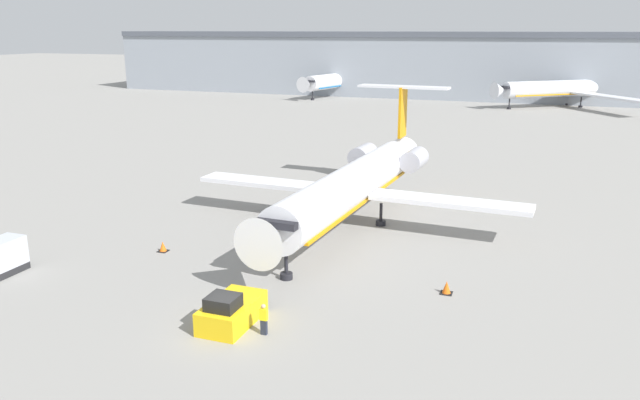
{
  "coord_description": "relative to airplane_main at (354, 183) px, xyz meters",
  "views": [
    {
      "loc": [
        14.69,
        -25.86,
        15.12
      ],
      "look_at": [
        0.0,
        14.13,
        3.41
      ],
      "focal_mm": 35.0,
      "sensor_mm": 36.0,
      "label": 1
    }
  ],
  "objects": [
    {
      "name": "ground_plane",
      "position": [
        -0.81,
        -19.66,
        -3.44
      ],
      "size": [
        600.0,
        600.0,
        0.0
      ],
      "primitive_type": "plane",
      "color": "gray"
    },
    {
      "name": "terminal_building",
      "position": [
        -0.81,
        100.34,
        3.87
      ],
      "size": [
        180.0,
        16.8,
        14.55
      ],
      "color": "#8C939E",
      "rests_on": "ground"
    },
    {
      "name": "airplane_main",
      "position": [
        0.0,
        0.0,
        0.0
      ],
      "size": [
        27.24,
        30.27,
        9.91
      ],
      "color": "white",
      "rests_on": "ground"
    },
    {
      "name": "pushback_tug",
      "position": [
        -0.91,
        -18.78,
        -2.7
      ],
      "size": [
        2.24,
        4.21,
        1.96
      ],
      "color": "yellow",
      "rests_on": "ground"
    },
    {
      "name": "luggage_cart",
      "position": [
        -17.94,
        -17.63,
        -2.3
      ],
      "size": [
        1.61,
        2.96,
        2.27
      ],
      "color": "#232326",
      "rests_on": "ground"
    },
    {
      "name": "worker_near_tug",
      "position": [
        1.19,
        -19.28,
        -2.56
      ],
      "size": [
        0.4,
        0.24,
        1.68
      ],
      "color": "#232838",
      "rests_on": "ground"
    },
    {
      "name": "traffic_cone_left",
      "position": [
        -10.76,
        -10.51,
        -3.1
      ],
      "size": [
        0.69,
        0.69,
        0.71
      ],
      "color": "black",
      "rests_on": "ground"
    },
    {
      "name": "traffic_cone_right",
      "position": [
        9.14,
        -10.91,
        -3.07
      ],
      "size": [
        0.71,
        0.71,
        0.77
      ],
      "color": "black",
      "rests_on": "ground"
    },
    {
      "name": "airplane_parked_far_left",
      "position": [
        -31.47,
        99.19,
        0.17
      ],
      "size": [
        30.52,
        38.63,
        10.38
      ],
      "color": "white",
      "rests_on": "ground"
    },
    {
      "name": "airplane_parked_far_right",
      "position": [
        17.67,
        90.48,
        0.23
      ],
      "size": [
        30.71,
        32.62,
        10.38
      ],
      "color": "silver",
      "rests_on": "ground"
    }
  ]
}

